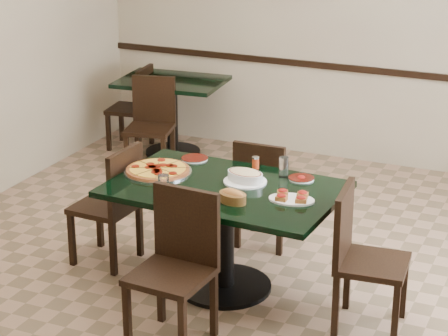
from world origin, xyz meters
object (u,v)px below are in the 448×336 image
at_px(back_table, 172,102).
at_px(lasagna_casserole, 245,176).
at_px(chair_near, 178,258).
at_px(back_chair_near, 152,119).
at_px(main_table, 225,212).
at_px(chair_far, 263,188).
at_px(back_chair_left, 136,104).
at_px(pepperoni_pizza, 158,170).
at_px(bread_basket, 233,196).
at_px(bruschetta_platter, 292,197).
at_px(chair_left, 114,200).
at_px(chair_right, 360,251).

height_order(back_table, lasagna_casserole, lasagna_casserole).
height_order(chair_near, back_chair_near, chair_near).
height_order(main_table, chair_far, chair_far).
xyz_separation_m(back_table, back_chair_left, (-0.41, 0.01, -0.06)).
xyz_separation_m(chair_far, lasagna_casserole, (0.10, -0.61, 0.32)).
relative_size(back_table, pepperoni_pizza, 2.24).
xyz_separation_m(back_table, bread_basket, (1.77, -2.60, 0.26)).
bearing_deg(main_table, bread_basket, -53.06).
relative_size(chair_far, bread_basket, 3.78).
bearing_deg(lasagna_casserole, back_table, 139.87).
relative_size(chair_near, bruschetta_platter, 2.99).
bearing_deg(chair_left, bread_basket, 78.06).
bearing_deg(main_table, back_table, 126.93).
xyz_separation_m(chair_left, pepperoni_pizza, (0.35, 0.02, 0.27)).
distance_m(main_table, chair_left, 0.89).
distance_m(back_chair_left, bread_basket, 3.41).
height_order(chair_left, lasagna_casserole, chair_left).
bearing_deg(pepperoni_pizza, back_table, 115.10).
bearing_deg(back_chair_left, chair_left, 18.56).
relative_size(chair_near, back_chair_left, 1.14).
bearing_deg(chair_far, pepperoni_pizza, 51.34).
distance_m(pepperoni_pizza, bruschetta_platter, 1.02).
height_order(chair_far, chair_left, chair_left).
bearing_deg(bruschetta_platter, chair_right, -12.53).
bearing_deg(chair_left, chair_near, 53.03).
distance_m(chair_far, bruschetta_platter, 0.98).
distance_m(back_table, lasagna_casserole, 2.83).
distance_m(chair_far, back_chair_left, 2.60).
xyz_separation_m(chair_near, chair_right, (0.96, 0.58, -0.02)).
bearing_deg(chair_left, back_chair_left, -151.44).
bearing_deg(main_table, chair_left, 179.99).
height_order(chair_far, chair_right, chair_right).
distance_m(back_chair_near, back_chair_left, 0.65).
bearing_deg(chair_far, chair_right, 138.29).
bearing_deg(bruschetta_platter, main_table, 166.78).
distance_m(back_table, back_chair_left, 0.41).
bearing_deg(chair_right, chair_far, 44.06).
bearing_deg(lasagna_casserole, back_chair_left, 145.76).
bearing_deg(main_table, chair_near, -87.76).
xyz_separation_m(chair_right, lasagna_casserole, (-0.86, 0.23, 0.29)).
height_order(main_table, back_chair_near, back_chair_near).
bearing_deg(back_chair_near, lasagna_casserole, -59.72).
xyz_separation_m(back_table, bruschetta_platter, (2.10, -2.43, 0.25)).
relative_size(back_table, back_chair_left, 1.26).
distance_m(chair_near, back_chair_near, 3.03).
bearing_deg(chair_far, back_chair_near, -37.61).
relative_size(chair_far, pepperoni_pizza, 1.81).
distance_m(back_table, bruschetta_platter, 3.22).
distance_m(chair_right, bread_basket, 0.86).
relative_size(back_table, chair_left, 1.19).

